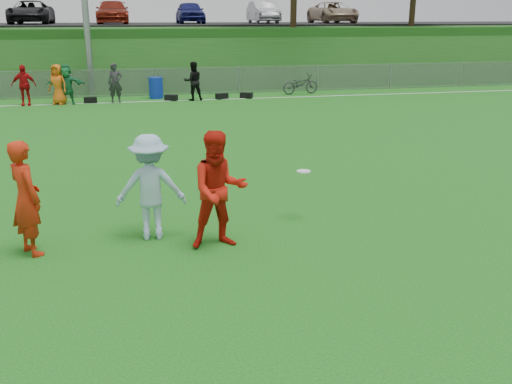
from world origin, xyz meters
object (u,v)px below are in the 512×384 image
object	(u,v)px
player_red_left	(26,198)
player_blue	(150,187)
player_red_center	(219,190)
recycling_bin	(156,88)
bicycle	(300,84)
frisbee	(304,171)

from	to	relation	value
player_red_left	player_blue	distance (m)	1.96
player_red_left	player_red_center	xyz separation A→B (m)	(3.02, -0.36, 0.04)
player_red_center	recycling_bin	size ratio (longest dim) A/B	2.04
player_red_left	bicycle	xyz separation A→B (m)	(9.78, 17.61, -0.45)
player_red_left	recycling_bin	world-z (taller)	player_red_left
frisbee	player_blue	bearing A→B (deg)	-173.13
bicycle	player_red_left	bearing A→B (deg)	141.30
player_red_left	recycling_bin	distance (m)	17.85
player_red_center	frisbee	distance (m)	1.97
player_red_center	bicycle	xyz separation A→B (m)	(6.76, 17.96, -0.49)
recycling_bin	bicycle	world-z (taller)	bicycle
player_red_center	recycling_bin	xyz separation A→B (m)	(-0.14, 17.96, -0.50)
recycling_bin	player_red_left	bearing A→B (deg)	-99.29
player_blue	recycling_bin	xyz separation A→B (m)	(0.94, 17.35, -0.43)
player_red_left	recycling_bin	size ratio (longest dim) A/B	1.95
player_red_left	bicycle	bearing A→B (deg)	-62.77
player_blue	bicycle	xyz separation A→B (m)	(7.84, 17.35, -0.43)
bicycle	player_red_center	bearing A→B (deg)	149.72
frisbee	bicycle	bearing A→B (deg)	73.50
player_red_left	player_red_center	world-z (taller)	player_red_center
player_red_center	bicycle	world-z (taller)	player_red_center
player_blue	recycling_bin	size ratio (longest dim) A/B	1.91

